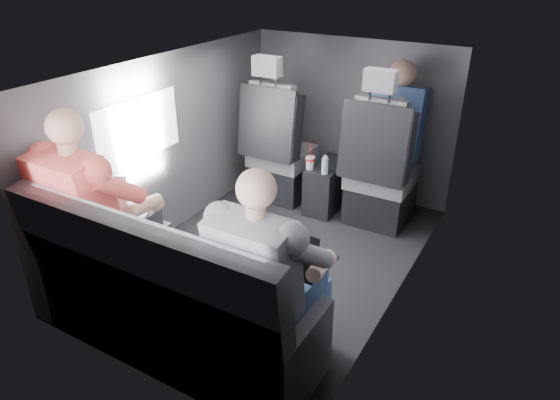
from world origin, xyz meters
The scene contains 19 objects.
floor centered at (0.00, 0.00, 0.00)m, with size 2.60×2.60×0.00m, color black.
ceiling centered at (0.00, 0.00, 1.35)m, with size 2.60×2.60×0.00m, color #B2B2AD.
panel_left centered at (-0.90, 0.00, 0.68)m, with size 0.02×2.60×1.35m, color #56565B.
panel_right centered at (0.90, 0.00, 0.68)m, with size 0.02×2.60×1.35m, color #56565B.
panel_front centered at (0.00, 1.30, 0.68)m, with size 1.80×0.02×1.35m, color #56565B.
panel_back centered at (0.00, -1.30, 0.68)m, with size 1.80×0.02×1.35m, color #56565B.
side_window centered at (-0.88, -0.30, 0.90)m, with size 0.02×0.75×0.42m, color white.
seatbelt centered at (0.45, 0.67, 0.80)m, with size 0.05×0.01×0.65m, color black.
front_seat_left centered at (-0.45, 0.84, 0.40)m, with size 0.52×0.58×1.26m.
front_seat_right centered at (0.45, 0.84, 0.40)m, with size 0.52×0.58×1.26m.
center_console centered at (0.00, 0.88, 0.20)m, with size 0.24×0.48×0.41m.
rear_bench centered at (0.00, -1.06, 0.31)m, with size 1.60×0.57×0.92m.
soda_cup centered at (-0.09, 0.72, 0.46)m, with size 0.08×0.08×0.23m.
water_bottle centered at (0.05, 0.69, 0.47)m, with size 0.05×0.05×0.15m.
laptop_white centered at (-0.62, -0.84, 0.64)m, with size 0.45×0.49×0.27m.
laptop_black centered at (0.58, -0.78, 0.63)m, with size 0.35×0.31×0.24m.
passenger_rear_left centered at (-0.59, -0.97, 0.65)m, with size 0.54×0.65×1.28m.
passenger_rear_right centered at (0.55, -0.97, 0.62)m, with size 0.49×0.61×1.20m.
passenger_front_right centered at (0.47, 1.10, 0.75)m, with size 0.41×0.41×0.83m.
Camera 1 is at (1.55, -2.61, 1.99)m, focal length 32.00 mm.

